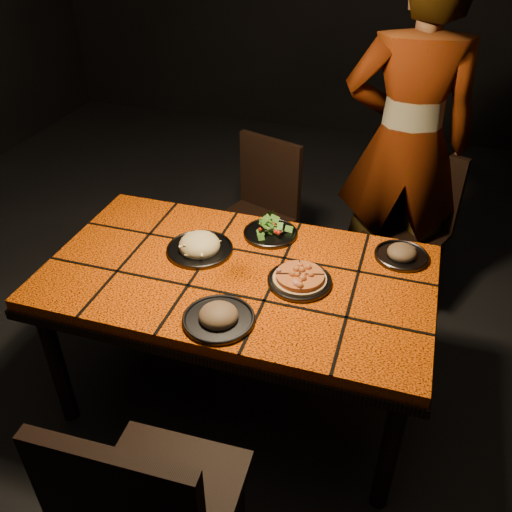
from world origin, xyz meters
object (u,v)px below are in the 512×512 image
(chair_far_left, at_px, (260,206))
(plate_pizza, at_px, (300,279))
(chair_far_right, at_px, (413,219))
(plate_pasta, at_px, (200,246))
(chair_near, at_px, (148,511))
(diner, at_px, (406,144))
(dining_table, at_px, (238,286))

(chair_far_left, bearing_deg, plate_pizza, -45.62)
(chair_far_right, distance_m, plate_pasta, 1.34)
(chair_near, distance_m, diner, 2.14)
(plate_pizza, xyz_separation_m, plate_pasta, (-0.47, 0.09, 0.01))
(chair_near, xyz_separation_m, chair_far_right, (0.62, 2.03, -0.07))
(chair_near, bearing_deg, diner, -105.87)
(chair_near, distance_m, chair_far_left, 1.93)
(dining_table, distance_m, diner, 1.25)
(plate_pasta, bearing_deg, diner, 51.57)
(chair_near, xyz_separation_m, plate_pizza, (0.21, 0.97, 0.19))
(dining_table, bearing_deg, diner, 62.04)
(dining_table, xyz_separation_m, chair_far_left, (-0.19, 0.94, -0.15))
(dining_table, distance_m, chair_far_right, 1.27)
(dining_table, xyz_separation_m, plate_pasta, (-0.21, 0.09, 0.10))
(chair_far_left, relative_size, diner, 0.48)
(chair_near, height_order, plate_pizza, chair_near)
(dining_table, xyz_separation_m, diner, (0.57, 1.07, 0.28))
(chair_far_left, height_order, plate_pasta, chair_far_left)
(dining_table, height_order, diner, diner)
(chair_far_right, height_order, plate_pasta, chair_far_right)
(chair_far_left, distance_m, plate_pizza, 1.07)
(diner, bearing_deg, dining_table, 55.15)
(plate_pizza, bearing_deg, chair_near, -102.08)
(chair_near, relative_size, chair_far_left, 1.13)
(chair_far_right, bearing_deg, plate_pizza, -89.39)
(chair_far_left, height_order, diner, diner)
(chair_far_left, bearing_deg, chair_near, -64.22)
(dining_table, relative_size, chair_far_left, 1.80)
(diner, bearing_deg, chair_near, 68.99)
(dining_table, bearing_deg, chair_far_right, 57.54)
(diner, bearing_deg, chair_far_left, 3.14)
(dining_table, xyz_separation_m, chair_near, (0.05, -0.97, -0.09))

